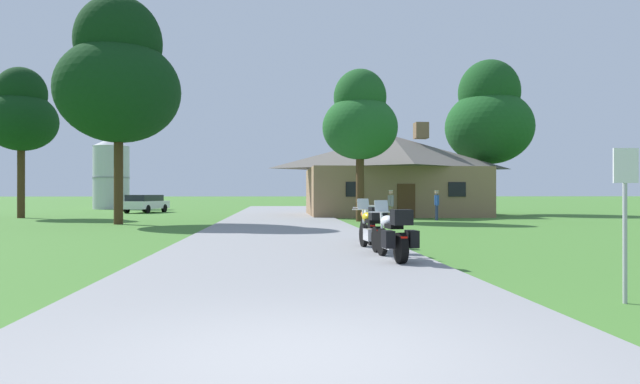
# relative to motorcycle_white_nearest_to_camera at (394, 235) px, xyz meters

# --- Properties ---
(ground_plane) EXTENTS (500.00, 500.00, 0.00)m
(ground_plane) POSITION_rel_motorcycle_white_nearest_to_camera_xyz_m (-2.30, 13.10, -0.61)
(ground_plane) COLOR #42752D
(asphalt_driveway) EXTENTS (6.40, 80.00, 0.06)m
(asphalt_driveway) POSITION_rel_motorcycle_white_nearest_to_camera_xyz_m (-2.30, 11.10, -0.58)
(asphalt_driveway) COLOR gray
(asphalt_driveway) RESTS_ON ground
(motorcycle_white_nearest_to_camera) EXTENTS (0.82, 2.08, 1.30)m
(motorcycle_white_nearest_to_camera) POSITION_rel_motorcycle_white_nearest_to_camera_xyz_m (0.00, 0.00, 0.00)
(motorcycle_white_nearest_to_camera) COLOR black
(motorcycle_white_nearest_to_camera) RESTS_ON asphalt_driveway
(motorcycle_yellow_second_in_row) EXTENTS (0.66, 2.08, 1.30)m
(motorcycle_yellow_second_in_row) POSITION_rel_motorcycle_white_nearest_to_camera_xyz_m (-0.10, 2.23, 0.01)
(motorcycle_yellow_second_in_row) COLOR black
(motorcycle_yellow_second_in_row) RESTS_ON asphalt_driveway
(motorcycle_orange_farthest_in_row) EXTENTS (0.66, 2.08, 1.30)m
(motorcycle_orange_farthest_in_row) POSITION_rel_motorcycle_white_nearest_to_camera_xyz_m (0.12, 4.13, 0.01)
(motorcycle_orange_farthest_in_row) COLOR black
(motorcycle_orange_farthest_in_row) RESTS_ON asphalt_driveway
(stone_lodge) EXTENTS (12.03, 8.83, 6.40)m
(stone_lodge) POSITION_rel_motorcycle_white_nearest_to_camera_xyz_m (5.36, 25.40, 2.23)
(stone_lodge) COLOR #896B4C
(stone_lodge) RESTS_ON ground
(bystander_blue_shirt_near_lodge) EXTENTS (0.27, 0.54, 1.69)m
(bystander_blue_shirt_near_lodge) POSITION_rel_motorcycle_white_nearest_to_camera_xyz_m (6.42, 18.42, 0.34)
(bystander_blue_shirt_near_lodge) COLOR navy
(bystander_blue_shirt_near_lodge) RESTS_ON ground
(bystander_gray_shirt_beside_signpost) EXTENTS (0.25, 0.55, 1.69)m
(bystander_gray_shirt_beside_signpost) POSITION_rel_motorcycle_white_nearest_to_camera_xyz_m (3.42, 16.58, 0.34)
(bystander_gray_shirt_beside_signpost) COLOR #75664C
(bystander_gray_shirt_beside_signpost) RESTS_ON ground
(metal_signpost_roadside) EXTENTS (0.36, 0.06, 2.14)m
(metal_signpost_roadside) POSITION_rel_motorcycle_white_nearest_to_camera_xyz_m (2.24, -4.54, 0.74)
(metal_signpost_roadside) COLOR #9EA0A5
(metal_signpost_roadside) RESTS_ON ground
(tree_left_far) EXTENTS (4.30, 4.30, 9.30)m
(tree_left_far) POSITION_rel_motorcycle_white_nearest_to_camera_xyz_m (-18.26, 23.39, 5.84)
(tree_left_far) COLOR #422D19
(tree_left_far) RESTS_ON ground
(tree_by_lodge_front) EXTENTS (4.08, 4.08, 8.24)m
(tree_by_lodge_front) POSITION_rel_motorcycle_white_nearest_to_camera_xyz_m (1.95, 17.60, 4.93)
(tree_by_lodge_front) COLOR #422D19
(tree_by_lodge_front) RESTS_ON ground
(tree_left_near) EXTENTS (5.98, 5.98, 11.18)m
(tree_left_near) POSITION_rel_motorcycle_white_nearest_to_camera_xyz_m (-10.28, 15.82, 6.64)
(tree_left_near) COLOR #422D19
(tree_left_near) RESTS_ON ground
(tree_right_of_lodge) EXTENTS (6.34, 6.34, 11.27)m
(tree_right_of_lodge) POSITION_rel_motorcycle_white_nearest_to_camera_xyz_m (12.93, 27.17, 6.49)
(tree_right_of_lodge) COLOR #422D19
(tree_right_of_lodge) RESTS_ON ground
(metal_silo_distant) EXTENTS (3.47, 3.47, 6.90)m
(metal_silo_distant) POSITION_rel_motorcycle_white_nearest_to_camera_xyz_m (-18.54, 42.77, 2.85)
(metal_silo_distant) COLOR #B2B7BC
(metal_silo_distant) RESTS_ON ground
(parked_white_suv_far_left) EXTENTS (2.92, 4.91, 1.40)m
(parked_white_suv_far_left) POSITION_rel_motorcycle_white_nearest_to_camera_xyz_m (-12.80, 32.17, 0.17)
(parked_white_suv_far_left) COLOR silver
(parked_white_suv_far_left) RESTS_ON ground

